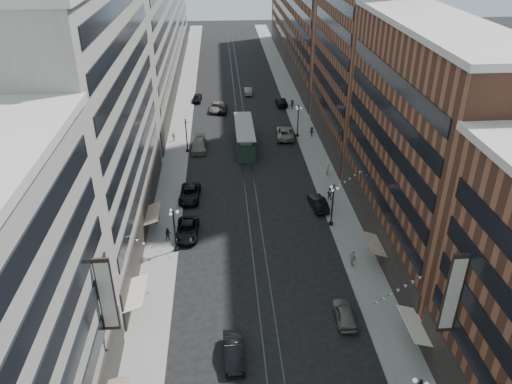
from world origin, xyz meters
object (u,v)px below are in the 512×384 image
object	(u,v)px
lamppost_se_far	(333,204)
car_9	(197,98)
lamppost_se_mid	(298,120)
pedestrian_4	(353,258)
car_5	(234,352)
pedestrian_8	(327,169)
pedestrian_6	(174,137)
car_2	(187,230)
car_13	(223,109)
pedestrian_2	(168,234)
car_8	(199,145)
pedestrian_5	(154,217)
car_11	(285,133)
lamppost_sw_far	(174,228)
car_10	(318,203)
pedestrian_7	(330,193)
lamppost_sw_mid	(186,134)
car_12	(281,102)
pedestrian_extra_0	(312,132)
car_extra_0	(216,107)
car_4	(344,314)
car_14	(248,91)
pedestrian_9	(292,105)
car_7	(190,194)
streetcar	(244,137)

from	to	relation	value
lamppost_se_far	car_9	distance (m)	51.10
lamppost_se_mid	pedestrian_4	size ratio (longest dim) A/B	2.87
car_5	pedestrian_8	world-z (taller)	pedestrian_8
lamppost_se_far	pedestrian_6	world-z (taller)	lamppost_se_far
car_2	car_13	world-z (taller)	car_2
pedestrian_2	car_8	world-z (taller)	pedestrian_2
lamppost_se_mid	pedestrian_8	bearing A→B (deg)	-81.83
pedestrian_5	pedestrian_6	bearing A→B (deg)	110.74
car_11	lamppost_sw_far	bearing A→B (deg)	68.58
pedestrian_5	car_10	bearing A→B (deg)	28.64
car_10	pedestrian_7	size ratio (longest dim) A/B	2.72
lamppost_sw_mid	pedestrian_4	size ratio (longest dim) A/B	2.87
car_12	pedestrian_8	size ratio (longest dim) A/B	2.69
car_5	pedestrian_extra_0	bearing A→B (deg)	70.68
car_2	car_5	world-z (taller)	car_2
car_2	pedestrian_8	world-z (taller)	pedestrian_8
car_10	car_extra_0	size ratio (longest dim) A/B	0.88
car_5	car_9	xyz separation A→B (m)	(-5.08, 67.92, -0.03)
car_4	car_14	xyz separation A→B (m)	(-4.90, 67.98, -0.01)
car_10	car_11	bearing A→B (deg)	-93.71
lamppost_sw_far	car_4	bearing A→B (deg)	-36.56
car_9	pedestrian_extra_0	size ratio (longest dim) A/B	2.53
car_9	pedestrian_7	bearing A→B (deg)	-61.46
car_12	pedestrian_6	bearing A→B (deg)	38.94
car_2	pedestrian_9	distance (m)	46.08
car_7	car_12	world-z (taller)	car_7
lamppost_sw_far	car_2	bearing A→B (deg)	70.87
pedestrian_6	pedestrian_5	bearing A→B (deg)	65.93
lamppost_se_mid	pedestrian_9	xyz separation A→B (m)	(0.96, 13.42, -2.01)
car_2	pedestrian_extra_0	xyz separation A→B (m)	(19.71, 28.52, 0.23)
lamppost_se_mid	car_14	world-z (taller)	lamppost_se_mid
lamppost_se_far	car_14	xyz separation A→B (m)	(-6.99, 51.88, -2.36)
car_5	pedestrian_4	xyz separation A→B (m)	(13.14, 11.85, 0.34)
pedestrian_2	lamppost_se_far	bearing A→B (deg)	-6.56
lamppost_sw_mid	pedestrian_7	distance (m)	25.79
streetcar	car_5	xyz separation A→B (m)	(-3.32, -44.61, -0.91)
car_13	pedestrian_9	bearing A→B (deg)	6.26
lamppost_se_mid	lamppost_sw_far	bearing A→B (deg)	-119.90
pedestrian_5	car_5	bearing A→B (deg)	-45.92
pedestrian_9	car_9	bearing A→B (deg)	176.38
car_9	car_14	size ratio (longest dim) A/B	0.97
streetcar	lamppost_sw_mid	bearing A→B (deg)	-170.11
pedestrian_6	car_5	bearing A→B (deg)	77.13
car_7	car_5	bearing A→B (deg)	-77.00
streetcar	car_13	xyz separation A→B (m)	(-3.34, 16.49, -0.95)
car_14	pedestrian_5	world-z (taller)	pedestrian_5
lamppost_se_far	car_4	distance (m)	16.40
lamppost_se_mid	lamppost_se_far	bearing A→B (deg)	-90.00
car_12	car_extra_0	xyz separation A→B (m)	(-12.90, -2.16, -0.01)
pedestrian_2	pedestrian_6	bearing A→B (deg)	80.51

